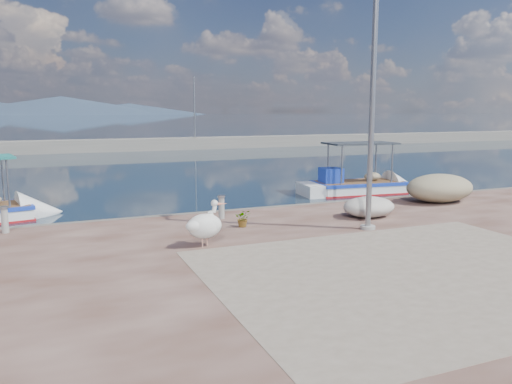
% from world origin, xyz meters
% --- Properties ---
extents(ground, '(1400.00, 1400.00, 0.00)m').
position_xyz_m(ground, '(0.00, 0.00, 0.00)').
color(ground, '#162635').
rests_on(ground, ground).
extents(quay, '(44.00, 22.00, 0.50)m').
position_xyz_m(quay, '(0.00, -6.00, 0.25)').
color(quay, '#45271D').
rests_on(quay, ground).
extents(quay_patch, '(9.00, 7.00, 0.01)m').
position_xyz_m(quay_patch, '(1.00, -3.00, 0.50)').
color(quay_patch, gray).
rests_on(quay_patch, quay).
extents(breakwater, '(120.00, 2.20, 7.50)m').
position_xyz_m(breakwater, '(-0.00, 40.00, 0.60)').
color(breakwater, gray).
rests_on(breakwater, ground).
extents(mountains, '(370.00, 280.00, 22.00)m').
position_xyz_m(mountains, '(4.39, 650.00, 9.51)').
color(mountains, '#28384C').
rests_on(mountains, ground).
extents(boat_right, '(6.14, 2.53, 2.88)m').
position_xyz_m(boat_right, '(7.46, 8.95, 0.23)').
color(boat_right, white).
rests_on(boat_right, ground).
extents(pelican, '(1.24, 0.82, 1.18)m').
position_xyz_m(pelican, '(-2.66, 0.79, 1.06)').
color(pelican, tan).
rests_on(pelican, quay).
extents(lamp_post, '(0.44, 0.96, 7.00)m').
position_xyz_m(lamp_post, '(2.34, 0.82, 3.80)').
color(lamp_post, gray).
rests_on(lamp_post, quay).
extents(bollard_near, '(0.25, 0.25, 0.77)m').
position_xyz_m(bollard_near, '(-1.21, 3.81, 0.92)').
color(bollard_near, gray).
rests_on(bollard_near, quay).
extents(bollard_far, '(0.25, 0.25, 0.77)m').
position_xyz_m(bollard_far, '(-7.53, 4.36, 0.92)').
color(bollard_far, gray).
rests_on(bollard_far, quay).
extents(potted_plant, '(0.58, 0.54, 0.53)m').
position_xyz_m(potted_plant, '(-0.98, 2.45, 0.76)').
color(potted_plant, '#33722D').
rests_on(potted_plant, quay).
extents(net_pile_c, '(2.74, 1.96, 1.08)m').
position_xyz_m(net_pile_c, '(7.47, 3.48, 1.04)').
color(net_pile_c, tan).
rests_on(net_pile_c, quay).
extents(net_pile_d, '(1.78, 1.33, 0.67)m').
position_xyz_m(net_pile_d, '(3.36, 2.22, 0.83)').
color(net_pile_d, beige).
rests_on(net_pile_d, quay).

